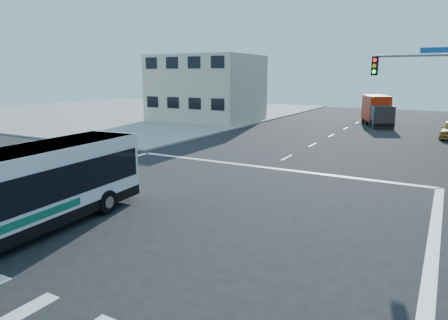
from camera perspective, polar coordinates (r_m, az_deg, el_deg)
The scene contains 6 objects.
ground at distance 16.87m, azimuth -6.89°, elevation -7.49°, with size 120.00×120.00×0.00m, color black.
sidewalk_nw at distance 65.52m, azimuth -13.70°, elevation 6.83°, with size 50.00×50.00×0.15m, color gray.
building_west at distance 50.34m, azimuth -2.53°, elevation 10.17°, with size 12.06×10.06×8.00m.
signal_mast_ne at distance 23.42m, azimuth 28.70°, elevation 9.03°, with size 7.91×1.13×8.07m.
transit_bus at distance 15.34m, azimuth -29.09°, elevation -4.41°, with size 3.33×11.69×3.42m.
box_truck at distance 48.63m, azimuth 21.04°, elevation 6.52°, with size 4.60×7.73×3.35m.
Camera 1 is at (9.48, -12.79, 5.61)m, focal length 32.00 mm.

